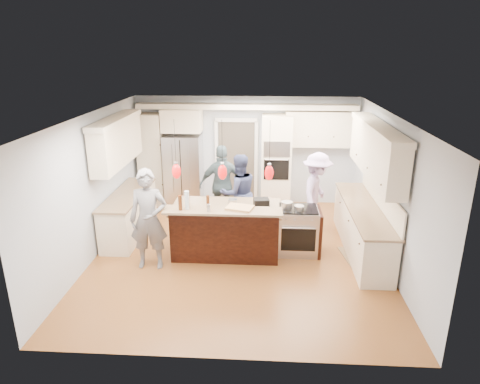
% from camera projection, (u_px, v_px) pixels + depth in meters
% --- Properties ---
extents(ground_plane, '(6.00, 6.00, 0.00)m').
position_uv_depth(ground_plane, '(239.00, 253.00, 8.39)').
color(ground_plane, '#A5602D').
rests_on(ground_plane, ground).
extents(room_shell, '(5.54, 6.04, 2.72)m').
position_uv_depth(room_shell, '(239.00, 164.00, 7.80)').
color(room_shell, '#B2BCC6').
rests_on(room_shell, ground).
extents(refrigerator, '(0.90, 0.70, 1.80)m').
position_uv_depth(refrigerator, '(184.00, 171.00, 10.68)').
color(refrigerator, '#B7B7BC').
rests_on(refrigerator, ground).
extents(oven_column, '(0.72, 0.69, 2.30)m').
position_uv_depth(oven_column, '(276.00, 162.00, 10.49)').
color(oven_column, beige).
rests_on(oven_column, ground).
extents(back_upper_cabinets, '(5.30, 0.61, 2.54)m').
position_uv_depth(back_upper_cabinets, '(216.00, 140.00, 10.49)').
color(back_upper_cabinets, beige).
rests_on(back_upper_cabinets, ground).
extents(right_counter_run, '(0.64, 3.10, 2.51)m').
position_uv_depth(right_counter_run, '(367.00, 200.00, 8.19)').
color(right_counter_run, beige).
rests_on(right_counter_run, ground).
extents(left_cabinets, '(0.64, 2.30, 2.51)m').
position_uv_depth(left_cabinets, '(125.00, 187.00, 8.94)').
color(left_cabinets, beige).
rests_on(left_cabinets, ground).
extents(kitchen_island, '(2.10, 1.46, 1.12)m').
position_uv_depth(kitchen_island, '(226.00, 229.00, 8.31)').
color(kitchen_island, black).
rests_on(kitchen_island, ground).
extents(island_range, '(0.82, 0.71, 0.92)m').
position_uv_depth(island_range, '(299.00, 230.00, 8.31)').
color(island_range, '#B7B7BC').
rests_on(island_range, ground).
extents(pendant_lights, '(1.75, 0.15, 1.03)m').
position_uv_depth(pendant_lights, '(222.00, 172.00, 7.33)').
color(pendant_lights, black).
rests_on(pendant_lights, ground).
extents(person_bar_end, '(0.70, 0.48, 1.85)m').
position_uv_depth(person_bar_end, '(149.00, 220.00, 7.61)').
color(person_bar_end, slate).
rests_on(person_bar_end, ground).
extents(person_far_left, '(1.02, 0.92, 1.71)m').
position_uv_depth(person_far_left, '(239.00, 193.00, 9.19)').
color(person_far_left, navy).
rests_on(person_far_left, ground).
extents(person_far_right, '(1.12, 0.63, 1.80)m').
position_uv_depth(person_far_right, '(223.00, 185.00, 9.58)').
color(person_far_right, '#41555C').
rests_on(person_far_right, ground).
extents(person_range_side, '(0.95, 1.25, 1.72)m').
position_uv_depth(person_range_side, '(316.00, 192.00, 9.24)').
color(person_range_side, '#AE95C9').
rests_on(person_range_side, ground).
extents(floor_rug, '(0.83, 1.09, 0.01)m').
position_uv_depth(floor_rug, '(363.00, 258.00, 8.18)').
color(floor_rug, olive).
rests_on(floor_rug, ground).
extents(water_bottle, '(0.10, 0.10, 0.34)m').
position_uv_depth(water_bottle, '(187.00, 200.00, 7.50)').
color(water_bottle, silver).
rests_on(water_bottle, kitchen_island).
extents(beer_bottle_a, '(0.07, 0.07, 0.24)m').
position_uv_depth(beer_bottle_a, '(188.00, 202.00, 7.57)').
color(beer_bottle_a, '#4A230D').
rests_on(beer_bottle_a, kitchen_island).
extents(beer_bottle_b, '(0.08, 0.08, 0.27)m').
position_uv_depth(beer_bottle_b, '(180.00, 203.00, 7.47)').
color(beer_bottle_b, '#4A230D').
rests_on(beer_bottle_b, kitchen_island).
extents(beer_bottle_c, '(0.07, 0.07, 0.23)m').
position_uv_depth(beer_bottle_c, '(208.00, 202.00, 7.59)').
color(beer_bottle_c, '#4A230D').
rests_on(beer_bottle_c, kitchen_island).
extents(drink_can, '(0.09, 0.09, 0.13)m').
position_uv_depth(drink_can, '(209.00, 208.00, 7.43)').
color(drink_can, '#B7B7BC').
rests_on(drink_can, kitchen_island).
extents(cutting_board, '(0.53, 0.44, 0.04)m').
position_uv_depth(cutting_board, '(240.00, 208.00, 7.58)').
color(cutting_board, tan).
rests_on(cutting_board, kitchen_island).
extents(pot_large, '(0.22, 0.22, 0.13)m').
position_uv_depth(pot_large, '(287.00, 205.00, 8.14)').
color(pot_large, '#B7B7BC').
rests_on(pot_large, island_range).
extents(pot_small, '(0.19, 0.19, 0.09)m').
position_uv_depth(pot_small, '(299.00, 208.00, 8.04)').
color(pot_small, '#B7B7BC').
rests_on(pot_small, island_range).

